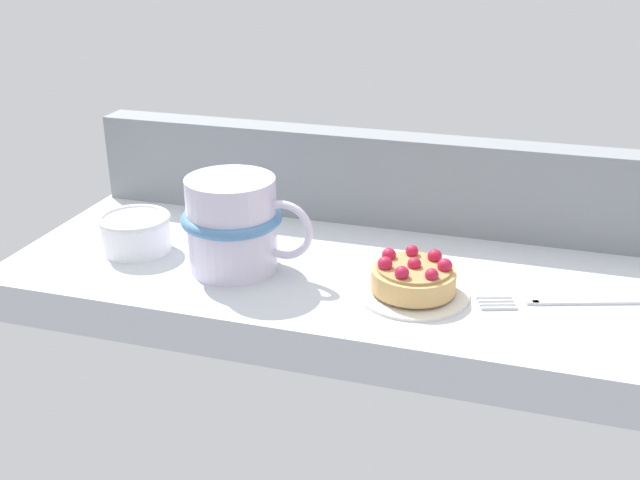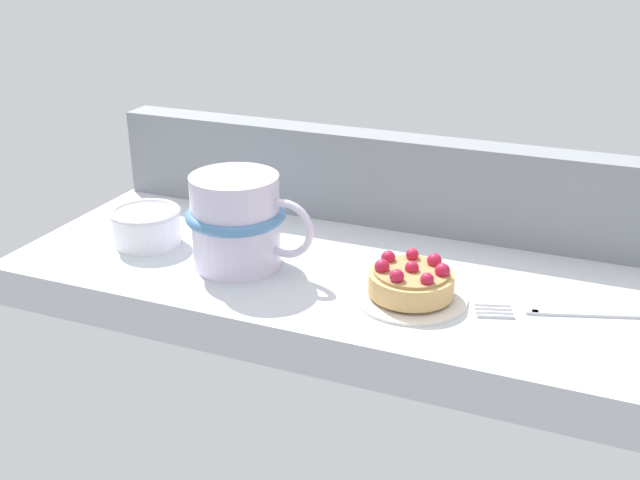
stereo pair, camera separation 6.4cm
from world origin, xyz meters
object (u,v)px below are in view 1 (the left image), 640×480
at_px(sugar_bowl, 136,232).
at_px(dessert_fork, 561,301).
at_px(raspberry_tart, 413,276).
at_px(coffee_mug, 233,223).
at_px(dessert_plate, 413,292).

bearing_deg(sugar_bowl, dessert_fork, 0.59).
height_order(raspberry_tart, sugar_bowl, same).
height_order(dessert_fork, sugar_bowl, sugar_bowl).
relative_size(coffee_mug, dessert_fork, 0.87).
distance_m(coffee_mug, sugar_bowl, 0.13).
relative_size(dessert_plate, dessert_fork, 0.69).
xyz_separation_m(dessert_plate, raspberry_tart, (-0.00, 0.00, 0.02)).
xyz_separation_m(coffee_mug, sugar_bowl, (-0.12, 0.01, -0.03)).
height_order(raspberry_tart, dessert_fork, raspberry_tart).
bearing_deg(dessert_fork, sugar_bowl, -179.41).
height_order(dessert_plate, dessert_fork, same).
xyz_separation_m(dessert_plate, sugar_bowl, (-0.32, 0.02, 0.02)).
bearing_deg(dessert_plate, sugar_bowl, 176.78).
relative_size(raspberry_tart, sugar_bowl, 1.04).
bearing_deg(dessert_plate, raspberry_tart, 119.54).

